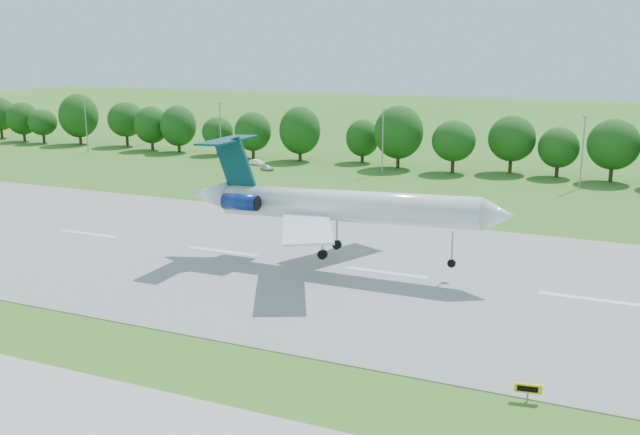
# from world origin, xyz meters

# --- Properties ---
(ground) EXTENTS (600.00, 600.00, 0.00)m
(ground) POSITION_xyz_m (0.00, 0.00, 0.00)
(ground) COLOR #2A681B
(ground) RESTS_ON ground
(runway) EXTENTS (400.00, 45.00, 0.08)m
(runway) POSITION_xyz_m (0.00, 25.00, 0.04)
(runway) COLOR gray
(runway) RESTS_ON ground
(tree_line) EXTENTS (288.40, 8.40, 10.40)m
(tree_line) POSITION_xyz_m (0.00, 92.00, 6.19)
(tree_line) COLOR #382314
(tree_line) RESTS_ON ground
(light_poles) EXTENTS (175.90, 0.25, 12.19)m
(light_poles) POSITION_xyz_m (-2.50, 82.00, 6.34)
(light_poles) COLOR gray
(light_poles) RESTS_ON ground
(airliner) EXTENTS (36.18, 26.45, 12.28)m
(airliner) POSITION_xyz_m (-6.39, 24.96, 6.95)
(airliner) COLOR white
(airliner) RESTS_ON ground
(taxi_sign_centre) EXTENTS (1.83, 0.49, 1.28)m
(taxi_sign_centre) POSITION_xyz_m (17.55, 2.24, 0.94)
(taxi_sign_centre) COLOR gray
(taxi_sign_centre) RESTS_ON ground
(service_vehicle_a) EXTENTS (3.77, 2.46, 1.17)m
(service_vehicle_a) POSITION_xyz_m (-46.89, 82.34, 0.59)
(service_vehicle_a) COLOR white
(service_vehicle_a) RESTS_ON ground
(service_vehicle_b) EXTENTS (3.47, 2.64, 1.10)m
(service_vehicle_b) POSITION_xyz_m (-41.93, 77.38, 0.55)
(service_vehicle_b) COLOR silver
(service_vehicle_b) RESTS_ON ground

